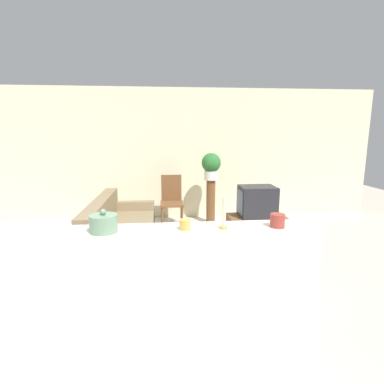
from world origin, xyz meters
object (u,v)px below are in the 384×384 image
at_px(potted_plant, 211,165).
at_px(decorative_bowl, 104,223).
at_px(television, 257,201).
at_px(couch, 120,234).
at_px(wooden_chair, 172,198).

bearing_deg(potted_plant, decorative_bowl, -112.88).
distance_m(television, potted_plant, 1.32).
height_order(couch, potted_plant, potted_plant).
bearing_deg(wooden_chair, couch, -121.82).
bearing_deg(wooden_chair, potted_plant, 3.38).
xyz_separation_m(television, decorative_bowl, (-2.00, -2.25, 0.37)).
bearing_deg(television, couch, -172.89).
bearing_deg(television, decorative_bowl, -131.64).
height_order(television, decorative_bowl, decorative_bowl).
bearing_deg(potted_plant, couch, -139.62).
distance_m(couch, potted_plant, 2.26).
height_order(television, potted_plant, potted_plant).
bearing_deg(potted_plant, wooden_chair, -176.62).
xyz_separation_m(wooden_chair, potted_plant, (0.78, 0.05, 0.64)).
relative_size(wooden_chair, decorative_bowl, 4.29).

